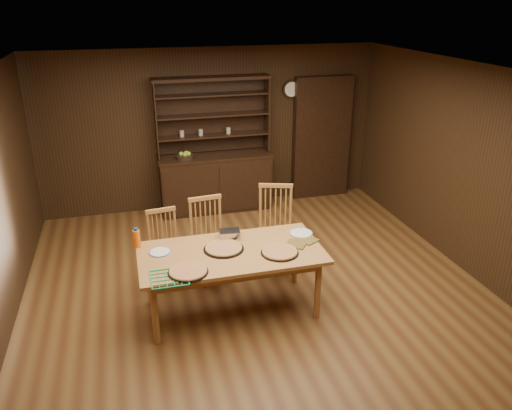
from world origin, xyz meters
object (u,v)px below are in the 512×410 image
object	(u,v)px
china_hutch	(215,175)
juice_bottle	(137,238)
dining_table	(231,258)
chair_right	(275,224)
chair_left	(165,244)
chair_center	(208,236)

from	to	relation	value
china_hutch	juice_bottle	size ratio (longest dim) A/B	9.43
dining_table	juice_bottle	distance (m)	1.07
china_hutch	chair_right	xyz separation A→B (m)	(0.39, -2.08, -0.00)
chair_right	juice_bottle	distance (m)	1.83
china_hutch	chair_left	world-z (taller)	china_hutch
china_hutch	chair_center	world-z (taller)	china_hutch
chair_left	chair_right	distance (m)	1.43
dining_table	chair_left	size ratio (longest dim) A/B	2.12
china_hutch	chair_left	bearing A→B (deg)	-116.43
chair_center	chair_left	bearing A→B (deg)	169.56
chair_left	juice_bottle	world-z (taller)	juice_bottle
dining_table	chair_center	distance (m)	0.82
chair_left	juice_bottle	bearing A→B (deg)	-131.62
chair_left	juice_bottle	distance (m)	0.68
china_hutch	juice_bottle	distance (m)	2.91
china_hutch	chair_right	distance (m)	2.12
dining_table	chair_right	distance (m)	1.15
chair_left	chair_center	xyz separation A→B (m)	(0.54, -0.05, 0.07)
china_hutch	juice_bottle	bearing A→B (deg)	-117.99
chair_right	juice_bottle	xyz separation A→B (m)	(-1.75, -0.47, 0.26)
chair_center	chair_right	size ratio (longest dim) A/B	0.95
dining_table	juice_bottle	bearing A→B (deg)	158.87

